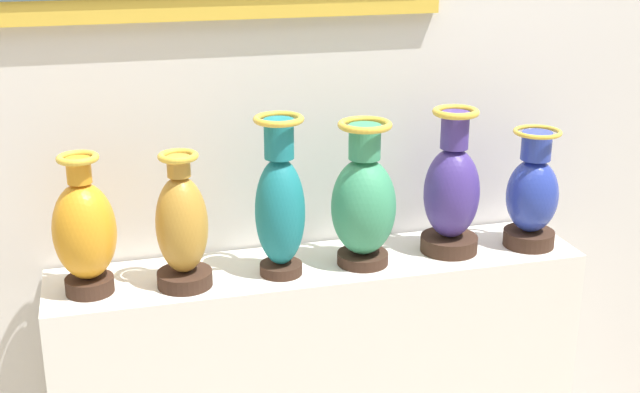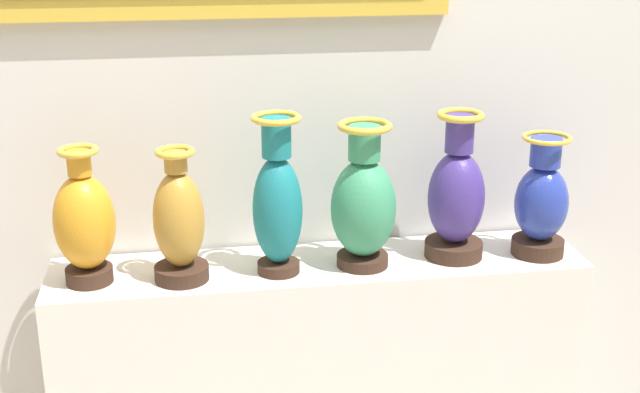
{
  "view_description": "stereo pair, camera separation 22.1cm",
  "coord_description": "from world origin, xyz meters",
  "px_view_note": "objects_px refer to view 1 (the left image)",
  "views": [
    {
      "loc": [
        -0.55,
        -2.02,
        1.71
      ],
      "look_at": [
        0.0,
        0.0,
        1.0
      ],
      "focal_mm": 47.7,
      "sensor_mm": 36.0,
      "label": 1
    },
    {
      "loc": [
        -0.33,
        -2.07,
        1.71
      ],
      "look_at": [
        0.0,
        0.0,
        1.0
      ],
      "focal_mm": 47.7,
      "sensor_mm": 36.0,
      "label": 2
    }
  ],
  "objects_px": {
    "vase_cobalt": "(532,195)",
    "vase_amber": "(85,232)",
    "vase_indigo": "(452,193)",
    "vase_teal": "(280,205)",
    "vase_ochre": "(182,229)",
    "vase_jade": "(364,203)"
  },
  "relations": [
    {
      "from": "vase_cobalt",
      "to": "vase_amber",
      "type": "bearing_deg",
      "value": 179.67
    },
    {
      "from": "vase_indigo",
      "to": "vase_teal",
      "type": "bearing_deg",
      "value": -176.61
    },
    {
      "from": "vase_ochre",
      "to": "vase_indigo",
      "type": "bearing_deg",
      "value": 2.84
    },
    {
      "from": "vase_ochre",
      "to": "vase_jade",
      "type": "height_order",
      "value": "vase_jade"
    },
    {
      "from": "vase_ochre",
      "to": "vase_teal",
      "type": "relative_size",
      "value": 0.83
    },
    {
      "from": "vase_teal",
      "to": "vase_indigo",
      "type": "distance_m",
      "value": 0.48
    },
    {
      "from": "vase_amber",
      "to": "vase_teal",
      "type": "height_order",
      "value": "vase_teal"
    },
    {
      "from": "vase_cobalt",
      "to": "vase_teal",
      "type": "bearing_deg",
      "value": -179.44
    },
    {
      "from": "vase_amber",
      "to": "vase_ochre",
      "type": "relative_size",
      "value": 1.02
    },
    {
      "from": "vase_ochre",
      "to": "vase_indigo",
      "type": "xyz_separation_m",
      "value": [
        0.73,
        0.04,
        0.02
      ]
    },
    {
      "from": "vase_amber",
      "to": "vase_cobalt",
      "type": "bearing_deg",
      "value": -0.33
    },
    {
      "from": "vase_ochre",
      "to": "vase_indigo",
      "type": "distance_m",
      "value": 0.73
    },
    {
      "from": "vase_indigo",
      "to": "vase_cobalt",
      "type": "distance_m",
      "value": 0.23
    },
    {
      "from": "vase_amber",
      "to": "vase_jade",
      "type": "relative_size",
      "value": 0.91
    },
    {
      "from": "vase_teal",
      "to": "vase_cobalt",
      "type": "bearing_deg",
      "value": 0.56
    },
    {
      "from": "vase_amber",
      "to": "vase_indigo",
      "type": "height_order",
      "value": "vase_indigo"
    },
    {
      "from": "vase_teal",
      "to": "vase_ochre",
      "type": "bearing_deg",
      "value": -178.21
    },
    {
      "from": "vase_amber",
      "to": "vase_cobalt",
      "type": "distance_m",
      "value": 1.19
    },
    {
      "from": "vase_cobalt",
      "to": "vase_jade",
      "type": "bearing_deg",
      "value": 179.85
    },
    {
      "from": "vase_ochre",
      "to": "vase_cobalt",
      "type": "bearing_deg",
      "value": 0.88
    },
    {
      "from": "vase_amber",
      "to": "vase_ochre",
      "type": "xyz_separation_m",
      "value": [
        0.23,
        -0.02,
        -0.01
      ]
    },
    {
      "from": "vase_amber",
      "to": "vase_ochre",
      "type": "height_order",
      "value": "vase_amber"
    }
  ]
}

